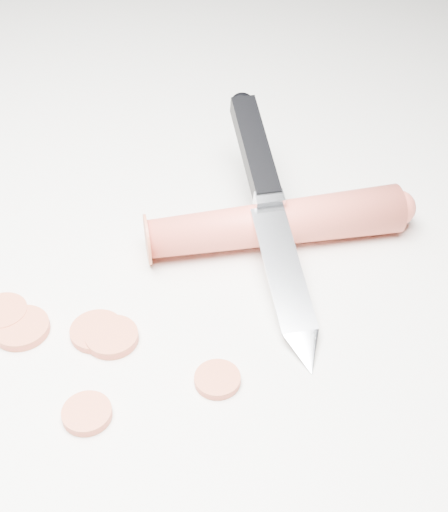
% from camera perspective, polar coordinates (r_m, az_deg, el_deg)
% --- Properties ---
extents(ground, '(2.40, 2.40, 0.00)m').
position_cam_1_polar(ground, '(0.52, -5.51, -3.35)').
color(ground, silver).
rests_on(ground, ground).
extents(carrot, '(0.18, 0.15, 0.03)m').
position_cam_1_polar(carrot, '(0.55, 4.16, 2.62)').
color(carrot, '#D34837').
rests_on(carrot, ground).
extents(carrot_slice_0, '(0.04, 0.04, 0.01)m').
position_cam_1_polar(carrot_slice_0, '(0.49, -8.96, -6.42)').
color(carrot_slice_0, '#C15332').
rests_on(carrot_slice_0, ground).
extents(carrot_slice_1, '(0.04, 0.04, 0.01)m').
position_cam_1_polar(carrot_slice_1, '(0.51, -15.91, -5.56)').
color(carrot_slice_1, '#C15332').
rests_on(carrot_slice_1, ground).
extents(carrot_slice_2, '(0.04, 0.04, 0.01)m').
position_cam_1_polar(carrot_slice_2, '(0.50, -10.12, -5.96)').
color(carrot_slice_2, '#C15332').
rests_on(carrot_slice_2, ground).
extents(carrot_slice_3, '(0.03, 0.03, 0.01)m').
position_cam_1_polar(carrot_slice_3, '(0.46, -10.91, -12.26)').
color(carrot_slice_3, '#C15332').
rests_on(carrot_slice_3, ground).
extents(carrot_slice_4, '(0.03, 0.03, 0.01)m').
position_cam_1_polar(carrot_slice_4, '(0.47, -0.53, -9.84)').
color(carrot_slice_4, '#C15332').
rests_on(carrot_slice_4, ground).
extents(carrot_slice_5, '(0.03, 0.03, 0.01)m').
position_cam_1_polar(carrot_slice_5, '(0.53, -17.28, -4.38)').
color(carrot_slice_5, '#C15332').
rests_on(carrot_slice_5, ground).
extents(kitchen_knife, '(0.17, 0.21, 0.08)m').
position_cam_1_polar(kitchen_knife, '(0.53, 3.98, 3.44)').
color(kitchen_knife, silver).
rests_on(kitchen_knife, ground).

